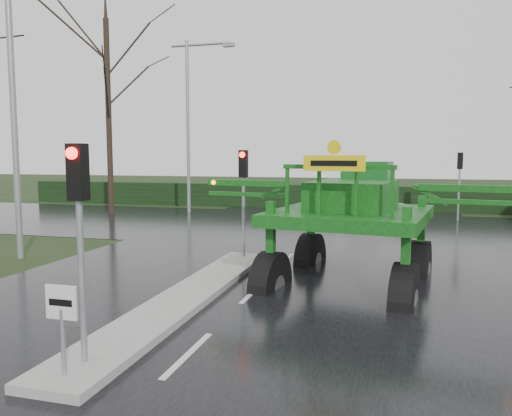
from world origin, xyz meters
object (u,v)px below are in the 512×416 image
(street_light_left_near, at_px, (20,71))
(crop_sprayer, at_px, (274,201))
(traffic_signal_mid, at_px, (243,180))
(traffic_signal_near, at_px, (79,206))
(traffic_signal_far, at_px, (460,171))
(white_sedan, at_px, (376,222))
(keep_left_sign, at_px, (62,315))
(street_light_left_far, at_px, (193,110))

(street_light_left_near, xyz_separation_m, crop_sprayer, (8.51, -1.13, -3.80))
(traffic_signal_mid, bearing_deg, street_light_left_near, -167.79)
(traffic_signal_near, height_order, crop_sprayer, crop_sprayer)
(traffic_signal_far, xyz_separation_m, white_sedan, (-4.05, -1.59, -2.59))
(traffic_signal_far, bearing_deg, traffic_signal_near, 69.64)
(traffic_signal_near, bearing_deg, keep_left_sign, -90.00)
(street_light_left_near, bearing_deg, crop_sprayer, -7.59)
(traffic_signal_near, bearing_deg, crop_sprayer, 74.61)
(street_light_left_far, bearing_deg, traffic_signal_far, 0.03)
(traffic_signal_near, height_order, street_light_left_far, street_light_left_far)
(traffic_signal_mid, height_order, traffic_signal_far, same)
(street_light_left_near, bearing_deg, white_sedan, 49.40)
(street_light_left_near, bearing_deg, traffic_signal_mid, 12.21)
(traffic_signal_far, bearing_deg, crop_sprayer, 67.79)
(traffic_signal_near, bearing_deg, traffic_signal_mid, 90.00)
(traffic_signal_near, relative_size, crop_sprayer, 0.43)
(crop_sprayer, bearing_deg, keep_left_sign, -95.72)
(traffic_signal_far, relative_size, crop_sprayer, 0.43)
(crop_sprayer, bearing_deg, traffic_signal_near, -96.86)
(traffic_signal_mid, bearing_deg, traffic_signal_near, -90.00)
(traffic_signal_far, height_order, white_sedan, traffic_signal_far)
(traffic_signal_far, distance_m, street_light_left_far, 15.08)
(traffic_signal_far, relative_size, street_light_left_far, 0.35)
(street_light_left_far, height_order, white_sedan, street_light_left_far)
(keep_left_sign, distance_m, street_light_left_far, 23.11)
(street_light_left_near, bearing_deg, traffic_signal_far, 43.63)
(traffic_signal_far, xyz_separation_m, crop_sprayer, (-6.18, -15.14, -0.40))
(keep_left_sign, relative_size, traffic_signal_far, 0.38)
(street_light_left_near, bearing_deg, street_light_left_far, 90.00)
(traffic_signal_mid, relative_size, street_light_left_far, 0.35)
(keep_left_sign, relative_size, white_sedan, 0.33)
(traffic_signal_near, xyz_separation_m, street_light_left_near, (-6.89, 7.01, 3.40))
(traffic_signal_mid, xyz_separation_m, street_light_left_near, (-6.89, -1.49, 3.40))
(traffic_signal_near, relative_size, traffic_signal_far, 1.00)
(traffic_signal_far, height_order, street_light_left_far, street_light_left_far)
(traffic_signal_near, height_order, white_sedan, traffic_signal_near)
(keep_left_sign, xyz_separation_m, traffic_signal_far, (7.80, 21.51, 1.53))
(street_light_left_far, distance_m, crop_sprayer, 17.78)
(crop_sprayer, bearing_deg, street_light_left_far, 127.89)
(keep_left_sign, relative_size, street_light_left_near, 0.14)
(traffic_signal_mid, bearing_deg, crop_sprayer, -58.37)
(traffic_signal_near, distance_m, traffic_signal_mid, 8.50)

